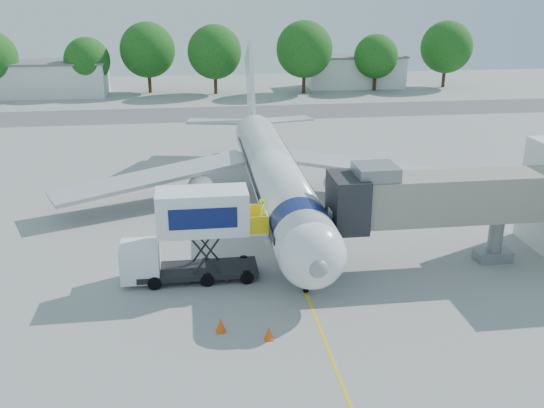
{
  "coord_description": "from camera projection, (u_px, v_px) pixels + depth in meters",
  "views": [
    {
      "loc": [
        -6.01,
        -39.61,
        16.41
      ],
      "look_at": [
        -1.11,
        -3.46,
        3.2
      ],
      "focal_mm": 40.0,
      "sensor_mm": 36.0,
      "label": 1
    }
  ],
  "objects": [
    {
      "name": "tree_d",
      "position": [
        215.0,
        52.0,
        94.91
      ],
      "size": [
        8.46,
        8.46,
        10.79
      ],
      "color": "#382314",
      "rests_on": "ground"
    },
    {
      "name": "ground_tug",
      "position": [
        374.0,
        347.0,
        27.83
      ],
      "size": [
        3.55,
        2.01,
        1.37
      ],
      "rotation": [
        0.0,
        0.0,
        -0.07
      ],
      "color": "white",
      "rests_on": "ground"
    },
    {
      "name": "aircraft",
      "position": [
        273.0,
        173.0,
        46.09
      ],
      "size": [
        34.17,
        37.73,
        11.35
      ],
      "color": "white",
      "rests_on": "ground"
    },
    {
      "name": "safety_cone_a",
      "position": [
        269.0,
        333.0,
        29.67
      ],
      "size": [
        0.47,
        0.47,
        0.74
      ],
      "color": "#ED510C",
      "rests_on": "ground"
    },
    {
      "name": "tree_f",
      "position": [
        376.0,
        56.0,
        98.47
      ],
      "size": [
        7.11,
        7.11,
        9.06
      ],
      "color": "#382314",
      "rests_on": "ground"
    },
    {
      "name": "tree_g",
      "position": [
        446.0,
        47.0,
        101.23
      ],
      "size": [
        8.6,
        8.6,
        10.97
      ],
      "color": "#382314",
      "rests_on": "ground"
    },
    {
      "name": "tree_e",
      "position": [
        304.0,
        49.0,
        95.36
      ],
      "size": [
        8.9,
        8.9,
        11.35
      ],
      "color": "#382314",
      "rests_on": "ground"
    },
    {
      "name": "taxiway_strip",
      "position": [
        235.0,
        113.0,
        82.38
      ],
      "size": [
        120.0,
        10.0,
        0.01
      ],
      "primitive_type": "cube",
      "color": "#59595B",
      "rests_on": "ground"
    },
    {
      "name": "catering_hiloader",
      "position": [
        192.0,
        236.0,
        35.0
      ],
      "size": [
        8.54,
        2.44,
        5.5
      ],
      "color": "black",
      "rests_on": "ground"
    },
    {
      "name": "safety_cone_b",
      "position": [
        221.0,
        325.0,
        30.32
      ],
      "size": [
        0.5,
        0.5,
        0.79
      ],
      "color": "#ED510C",
      "rests_on": "ground"
    },
    {
      "name": "outbuilding_left",
      "position": [
        48.0,
        78.0,
        94.72
      ],
      "size": [
        18.4,
        8.4,
        5.3
      ],
      "color": "silver",
      "rests_on": "ground"
    },
    {
      "name": "outbuilding_right",
      "position": [
        355.0,
        71.0,
        102.89
      ],
      "size": [
        16.4,
        7.4,
        5.3
      ],
      "color": "silver",
      "rests_on": "ground"
    },
    {
      "name": "guidance_line",
      "position": [
        281.0,
        229.0,
        43.25
      ],
      "size": [
        0.15,
        70.0,
        0.01
      ],
      "primitive_type": "cube",
      "color": "yellow",
      "rests_on": "ground"
    },
    {
      "name": "tree_b",
      "position": [
        87.0,
        60.0,
        93.6
      ],
      "size": [
        7.06,
        7.06,
        9.0
      ],
      "color": "#382314",
      "rests_on": "ground"
    },
    {
      "name": "jet_bridge",
      "position": [
        430.0,
        199.0,
        36.26
      ],
      "size": [
        13.9,
        3.2,
        6.6
      ],
      "color": "gray",
      "rests_on": "ground"
    },
    {
      "name": "tree_c",
      "position": [
        148.0,
        50.0,
        95.96
      ],
      "size": [
        8.71,
        8.71,
        11.1
      ],
      "color": "#382314",
      "rests_on": "ground"
    },
    {
      "name": "ground",
      "position": [
        281.0,
        229.0,
        43.25
      ],
      "size": [
        160.0,
        160.0,
        0.0
      ],
      "primitive_type": "plane",
      "color": "#999997",
      "rests_on": "ground"
    }
  ]
}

